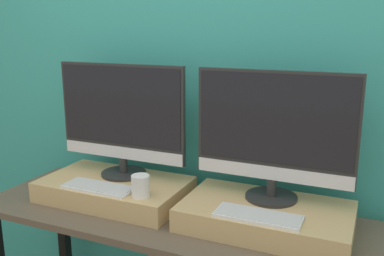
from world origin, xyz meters
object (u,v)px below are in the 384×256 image
Objects in this scene: keyboard_left at (98,187)px; mug at (141,186)px; keyboard_right at (258,216)px; monitor_left at (121,117)px; monitor_right at (274,132)px.

mug reaches higher than keyboard_left.
keyboard_left is at bearing 180.00° from keyboard_right.
monitor_left is 0.79m from keyboard_right.
mug is at bearing -43.14° from monitor_left.
monitor_left and monitor_right have the same top height.
keyboard_right is (0.71, 0.00, 0.00)m from keyboard_left.
keyboard_left is 0.79m from monitor_right.
monitor_right is (0.71, 0.20, 0.27)m from keyboard_left.
mug is at bearing -158.17° from monitor_right.
monitor_left is 2.00× the size of keyboard_right.
monitor_left is at bearing 90.00° from keyboard_left.
keyboard_left and keyboard_right have the same top height.
keyboard_right is at bearing -0.00° from mug.
monitor_left is at bearing 180.00° from monitor_right.
monitor_left reaches higher than keyboard_right.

